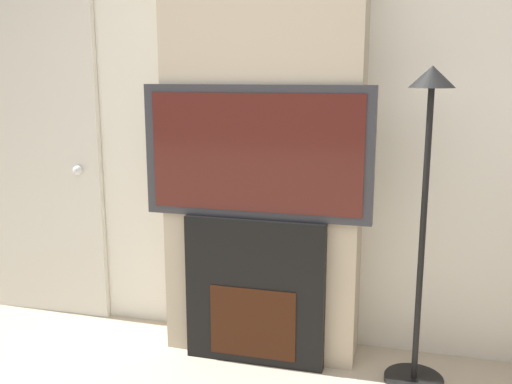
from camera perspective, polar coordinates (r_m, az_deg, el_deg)
wall_back at (r=3.22m, az=1.61°, el=8.48°), size 6.00×0.06×2.70m
chimney_breast at (r=3.04m, az=0.78°, el=8.29°), size 1.05×0.31×2.70m
fireplace at (r=3.09m, az=-0.01°, el=-9.82°), size 0.75×0.15×0.80m
television at (r=2.90m, az=-0.02°, el=3.95°), size 1.19×0.07×0.68m
floor_lamp at (r=2.81m, az=16.55°, el=-0.04°), size 0.30×0.30×1.57m
entry_door at (r=3.84m, az=-21.05°, el=2.91°), size 0.89×0.09×1.99m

